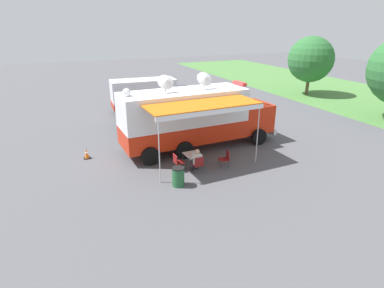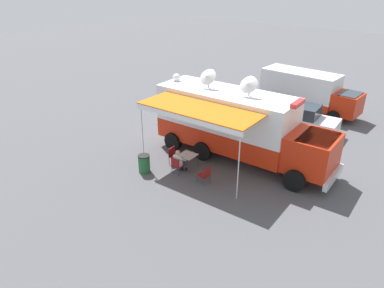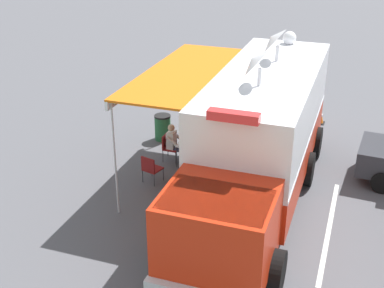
{
  "view_description": "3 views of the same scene",
  "coord_description": "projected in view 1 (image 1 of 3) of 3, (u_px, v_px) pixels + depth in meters",
  "views": [
    {
      "loc": [
        16.4,
        -6.5,
        7.08
      ],
      "look_at": [
        2.12,
        -0.39,
        1.13
      ],
      "focal_mm": 29.92,
      "sensor_mm": 36.0,
      "label": 1
    },
    {
      "loc": [
        14.67,
        9.58,
        8.93
      ],
      "look_at": [
        2.02,
        -0.59,
        1.14
      ],
      "focal_mm": 33.77,
      "sensor_mm": 36.0,
      "label": 2
    },
    {
      "loc": [
        -2.97,
        13.18,
        7.61
      ],
      "look_at": [
        2.17,
        0.15,
        1.04
      ],
      "focal_mm": 48.25,
      "sensor_mm": 36.0,
      "label": 3
    }
  ],
  "objects": [
    {
      "name": "water_bottle",
      "position": [
        193.0,
        153.0,
        16.25
      ],
      "size": [
        0.07,
        0.07,
        0.22
      ],
      "color": "silver",
      "rests_on": "folding_table"
    },
    {
      "name": "folding_chair_at_table",
      "position": [
        198.0,
        164.0,
        15.83
      ],
      "size": [
        0.5,
        0.5,
        0.87
      ],
      "color": "maroon",
      "rests_on": "ground"
    },
    {
      "name": "command_truck",
      "position": [
        196.0,
        116.0,
        18.58
      ],
      "size": [
        5.17,
        9.58,
        4.53
      ],
      "color": "red",
      "rests_on": "ground"
    },
    {
      "name": "ground_plane",
      "position": [
        184.0,
        149.0,
        19.0
      ],
      "size": [
        100.0,
        100.0,
        0.0
      ],
      "primitive_type": "plane",
      "color": "#515156"
    },
    {
      "name": "trash_bin",
      "position": [
        178.0,
        177.0,
        14.62
      ],
      "size": [
        0.57,
        0.57,
        0.91
      ],
      "color": "#235B33",
      "rests_on": "ground"
    },
    {
      "name": "folding_chair_beside_table",
      "position": [
        177.0,
        161.0,
        16.13
      ],
      "size": [
        0.5,
        0.5,
        0.87
      ],
      "color": "maroon",
      "rests_on": "ground"
    },
    {
      "name": "support_truck",
      "position": [
        150.0,
        95.0,
        26.61
      ],
      "size": [
        2.62,
        6.9,
        2.7
      ],
      "color": "white",
      "rests_on": "ground"
    },
    {
      "name": "car_behind_truck",
      "position": [
        183.0,
        110.0,
        23.95
      ],
      "size": [
        2.3,
        4.34,
        1.76
      ],
      "color": "silver",
      "rests_on": "ground"
    },
    {
      "name": "folding_table",
      "position": [
        192.0,
        155.0,
        16.47
      ],
      "size": [
        0.83,
        0.83,
        0.73
      ],
      "color": "silver",
      "rests_on": "ground"
    },
    {
      "name": "lot_stripe",
      "position": [
        193.0,
        135.0,
        21.45
      ],
      "size": [
        0.32,
        4.8,
        0.01
      ],
      "primitive_type": "cube",
      "rotation": [
        0.0,
        0.0,
        0.04
      ],
      "color": "silver",
      "rests_on": "ground"
    },
    {
      "name": "folding_chair_spare_by_truck",
      "position": [
        226.0,
        158.0,
        16.53
      ],
      "size": [
        0.58,
        0.58,
        0.87
      ],
      "color": "maroon",
      "rests_on": "ground"
    },
    {
      "name": "seated_responder",
      "position": [
        196.0,
        160.0,
        15.94
      ],
      "size": [
        0.67,
        0.57,
        1.25
      ],
      "color": "silver",
      "rests_on": "ground"
    },
    {
      "name": "traffic_cone",
      "position": [
        87.0,
        154.0,
        17.63
      ],
      "size": [
        0.36,
        0.36,
        0.58
      ],
      "color": "black",
      "rests_on": "ground"
    },
    {
      "name": "tree_far_left",
      "position": [
        311.0,
        59.0,
        32.15
      ],
      "size": [
        4.52,
        4.52,
        5.82
      ],
      "color": "brown",
      "rests_on": "ground"
    },
    {
      "name": "car_far_corner",
      "position": [
        136.0,
        118.0,
        22.08
      ],
      "size": [
        4.25,
        2.11,
        1.76
      ],
      "color": "#2D2D33",
      "rests_on": "ground"
    }
  ]
}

